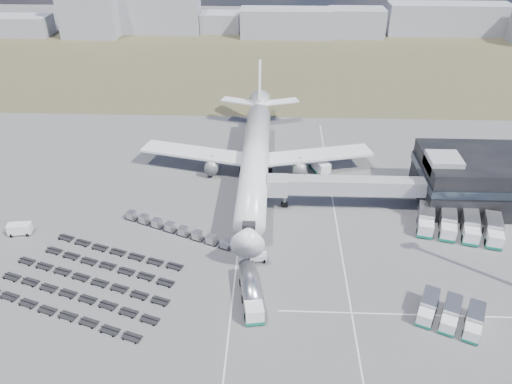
{
  "coord_description": "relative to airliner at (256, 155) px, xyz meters",
  "views": [
    {
      "loc": [
        3.89,
        -62.24,
        54.47
      ],
      "look_at": [
        0.63,
        19.25,
        4.0
      ],
      "focal_mm": 35.0,
      "sensor_mm": 36.0,
      "label": 1
    }
  ],
  "objects": [
    {
      "name": "catering_truck",
      "position": [
        14.05,
        2.53,
        -3.87
      ],
      "size": [
        4.76,
        6.54,
        2.78
      ],
      "rotation": [
        0.0,
        0.0,
        0.43
      ],
      "color": "white",
      "rests_on": "ground"
    },
    {
      "name": "airliner",
      "position": [
        0.0,
        0.0,
        0.0
      ],
      "size": [
        51.59,
        64.53,
        17.62
      ],
      "color": "white",
      "rests_on": "ground"
    },
    {
      "name": "ground",
      "position": [
        0.0,
        -32.38,
        -5.29
      ],
      "size": [
        420.0,
        420.0,
        0.0
      ],
      "primitive_type": "plane",
      "color": "#565659",
      "rests_on": "ground"
    },
    {
      "name": "baggage_dollies",
      "position": [
        -25.3,
        -35.31,
        -4.96
      ],
      "size": [
        31.62,
        24.89,
        0.66
      ],
      "rotation": [
        0.0,
        0.0,
        -0.33
      ],
      "color": "black",
      "rests_on": "ground"
    },
    {
      "name": "pushback_tug",
      "position": [
        1.63,
        -28.7,
        -4.63
      ],
      "size": [
        3.03,
        1.94,
        1.33
      ],
      "primitive_type": "cube",
      "rotation": [
        0.0,
        0.0,
        0.12
      ],
      "color": "white",
      "rests_on": "ground"
    },
    {
      "name": "service_trucks_far",
      "position": [
        37.86,
        -19.29,
        -3.56
      ],
      "size": [
        15.87,
        11.17,
        3.2
      ],
      "rotation": [
        0.0,
        0.0,
        -0.24
      ],
      "color": "white",
      "rests_on": "ground"
    },
    {
      "name": "utility_van",
      "position": [
        -41.96,
        -22.97,
        -4.19
      ],
      "size": [
        4.3,
        2.38,
        2.2
      ],
      "primitive_type": "cube",
      "rotation": [
        0.0,
        0.0,
        0.13
      ],
      "color": "white",
      "rests_on": "ground"
    },
    {
      "name": "uld_row",
      "position": [
        -13.55,
        -21.55,
        -4.37
      ],
      "size": [
        21.42,
        10.37,
        1.54
      ],
      "rotation": [
        0.0,
        0.0,
        -0.41
      ],
      "color": "black",
      "rests_on": "ground"
    },
    {
      "name": "grass_strip",
      "position": [
        0.0,
        77.62,
        -5.29
      ],
      "size": [
        420.0,
        90.0,
        0.01
      ],
      "primitive_type": "cube",
      "color": "brown",
      "rests_on": "ground"
    },
    {
      "name": "terminal",
      "position": [
        47.77,
        -8.41,
        -0.04
      ],
      "size": [
        30.4,
        16.4,
        11.0
      ],
      "color": "black",
      "rests_on": "ground"
    },
    {
      "name": "skyline",
      "position": [
        -6.89,
        118.1,
        2.43
      ],
      "size": [
        303.62,
        26.63,
        25.98
      ],
      "color": "#9799A5",
      "rests_on": "ground"
    },
    {
      "name": "lane_markings",
      "position": [
        9.77,
        -29.38,
        -5.29
      ],
      "size": [
        47.12,
        110.0,
        0.01
      ],
      "color": "silver",
      "rests_on": "ground"
    },
    {
      "name": "service_trucks_near",
      "position": [
        30.01,
        -41.44,
        -3.86
      ],
      "size": [
        10.57,
        9.52,
        2.63
      ],
      "rotation": [
        0.0,
        0.0,
        -0.43
      ],
      "color": "white",
      "rests_on": "ground"
    },
    {
      "name": "fuel_tanker",
      "position": [
        0.88,
        -38.39,
        -3.52
      ],
      "size": [
        4.51,
        11.27,
        3.55
      ],
      "rotation": [
        0.0,
        0.0,
        0.16
      ],
      "color": "white",
      "rests_on": "ground"
    },
    {
      "name": "jet_bridge",
      "position": [
        15.9,
        -11.95,
        -0.24
      ],
      "size": [
        30.3,
        3.8,
        7.05
      ],
      "color": "#939399",
      "rests_on": "ground"
    }
  ]
}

